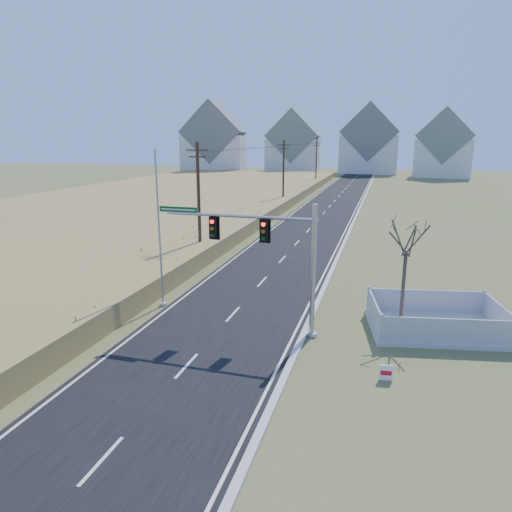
# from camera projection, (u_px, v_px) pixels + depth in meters

# --- Properties ---
(ground) EXTENTS (260.00, 260.00, 0.00)m
(ground) POSITION_uv_depth(u_px,v_px,m) (205.00, 347.00, 20.89)
(ground) COLOR #545C2C
(ground) RESTS_ON ground
(road) EXTENTS (8.00, 180.00, 0.06)m
(road) POSITION_uv_depth(u_px,v_px,m) (333.00, 203.00, 67.42)
(road) COLOR black
(road) RESTS_ON ground
(curb) EXTENTS (0.30, 180.00, 0.18)m
(curb) POSITION_uv_depth(u_px,v_px,m) (362.00, 203.00, 66.30)
(curb) COLOR #B2AFA8
(curb) RESTS_ON ground
(reed_marsh) EXTENTS (38.00, 110.00, 1.30)m
(reed_marsh) POSITION_uv_depth(u_px,v_px,m) (154.00, 201.00, 64.36)
(reed_marsh) COLOR #9E7F47
(reed_marsh) RESTS_ON ground
(utility_pole_near) EXTENTS (1.80, 0.26, 9.00)m
(utility_pole_near) POSITION_uv_depth(u_px,v_px,m) (199.00, 199.00, 35.42)
(utility_pole_near) COLOR #422D1E
(utility_pole_near) RESTS_ON ground
(utility_pole_mid) EXTENTS (1.80, 0.26, 9.00)m
(utility_pole_mid) POSITION_uv_depth(u_px,v_px,m) (283.00, 172.00, 63.34)
(utility_pole_mid) COLOR #422D1E
(utility_pole_mid) RESTS_ON ground
(utility_pole_far) EXTENTS (1.80, 0.26, 9.00)m
(utility_pole_far) POSITION_uv_depth(u_px,v_px,m) (316.00, 162.00, 91.25)
(utility_pole_far) COLOR #422D1E
(utility_pole_far) RESTS_ON ground
(condo_nw) EXTENTS (17.69, 13.38, 19.05)m
(condo_nw) POSITION_uv_depth(u_px,v_px,m) (214.00, 144.00, 122.17)
(condo_nw) COLOR silver
(condo_nw) RESTS_ON ground
(condo_nnw) EXTENTS (14.93, 11.17, 17.03)m
(condo_nnw) POSITION_uv_depth(u_px,v_px,m) (293.00, 147.00, 124.47)
(condo_nnw) COLOR silver
(condo_nnw) RESTS_ON ground
(condo_n) EXTENTS (15.27, 10.20, 18.54)m
(condo_n) POSITION_uv_depth(u_px,v_px,m) (369.00, 145.00, 122.69)
(condo_n) COLOR silver
(condo_n) RESTS_ON ground
(condo_ne) EXTENTS (14.12, 10.51, 16.52)m
(condo_ne) POSITION_uv_depth(u_px,v_px,m) (443.00, 149.00, 110.63)
(condo_ne) COLOR silver
(condo_ne) RESTS_ON ground
(traffic_signal_mast) EXTENTS (8.07, 0.55, 6.42)m
(traffic_signal_mast) POSITION_uv_depth(u_px,v_px,m) (275.00, 253.00, 21.52)
(traffic_signal_mast) COLOR #9EA0A5
(traffic_signal_mast) RESTS_ON ground
(fence_enclosure) EXTENTS (6.96, 5.36, 1.44)m
(fence_enclosure) POSITION_uv_depth(u_px,v_px,m) (435.00, 325.00, 22.60)
(fence_enclosure) COLOR #B7B5AD
(fence_enclosure) RESTS_ON ground
(open_sign) EXTENTS (0.53, 0.13, 0.65)m
(open_sign) POSITION_uv_depth(u_px,v_px,m) (386.00, 373.00, 17.87)
(open_sign) COLOR white
(open_sign) RESTS_ON ground
(flagpole) EXTENTS (0.39, 0.39, 8.73)m
(flagpole) POSITION_uv_depth(u_px,v_px,m) (160.00, 246.00, 25.14)
(flagpole) COLOR #B7B5AD
(flagpole) RESTS_ON ground
(bare_tree) EXTENTS (2.21, 2.21, 5.85)m
(bare_tree) POSITION_uv_depth(u_px,v_px,m) (407.00, 236.00, 21.83)
(bare_tree) COLOR #4C3F33
(bare_tree) RESTS_ON ground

